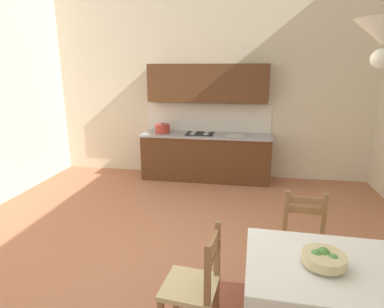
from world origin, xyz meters
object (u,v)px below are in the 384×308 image
Objects in this scene: dining_chair_kitchen_side at (304,244)px; pendant_lamp at (384,34)px; dining_chair_tv_side at (195,286)px; fruit_bowl at (324,258)px; kitchen_cabinetry at (206,136)px; dining_table at (328,283)px.

pendant_lamp reaches higher than dining_chair_kitchen_side.
fruit_bowl is (0.92, -0.03, 0.37)m from dining_chair_tv_side.
dining_chair_kitchen_side is 2.06m from pendant_lamp.
kitchen_cabinetry reaches higher than dining_chair_kitchen_side.
kitchen_cabinetry is 2.67× the size of dining_chair_tv_side.
pendant_lamp is at bearing -83.50° from dining_chair_kitchen_side.
kitchen_cabinetry is 3.36m from dining_chair_kitchen_side.
dining_table is 1.48× the size of pendant_lamp.
kitchen_cabinetry is 4.10m from dining_table.
kitchen_cabinetry is 3.08× the size of pendant_lamp.
dining_table is at bearing 125.51° from pendant_lamp.
dining_chair_tv_side and dining_chair_kitchen_side have the same top height.
pendant_lamp is (0.09, -0.12, 1.67)m from dining_table.
kitchen_cabinetry is 8.27× the size of fruit_bowl.
fruit_bowl is 0.37× the size of pendant_lamp.
fruit_bowl is at bearing -92.40° from dining_chair_kitchen_side.
dining_chair_kitchen_side is 3.10× the size of fruit_bowl.
dining_chair_tv_side is 3.10× the size of fruit_bowl.
dining_chair_tv_side is 0.99m from fruit_bowl.
kitchen_cabinetry is at bearing 95.94° from dining_chair_tv_side.
fruit_bowl reaches higher than dining_table.
dining_chair_tv_side is at bearing 172.60° from pendant_lamp.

